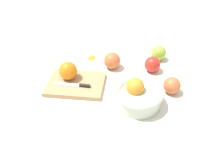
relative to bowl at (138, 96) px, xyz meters
The scene contains 10 objects.
ground_plane 0.20m from the bowl, 50.77° to the right, with size 2.40×2.40×0.00m, color silver.
bowl is the anchor object (origin of this frame).
cutting_board 0.28m from the bowl, 14.27° to the right, with size 0.24×0.18×0.02m, color tan.
orange_on_board 0.32m from the bowl, 16.67° to the right, with size 0.08×0.08×0.08m, color orange.
knife 0.26m from the bowl, 10.09° to the right, with size 0.16×0.02×0.01m.
apple_front_left 0.35m from the bowl, 102.32° to the right, with size 0.07×0.07×0.07m, color #8EB738.
apple_front_center 0.27m from the bowl, 58.78° to the right, with size 0.08×0.08×0.08m, color #CC6638.
apple_front_left_2 0.24m from the bowl, 101.37° to the right, with size 0.07×0.07×0.07m, color red.
apple_back_left 0.16m from the bowl, 144.53° to the right, with size 0.07×0.07×0.07m, color #CC6638.
citrus_peel 0.40m from the bowl, 49.13° to the right, with size 0.05×0.04×0.01m, color orange.
Camera 1 is at (-0.13, 0.82, 0.62)m, focal length 36.93 mm.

